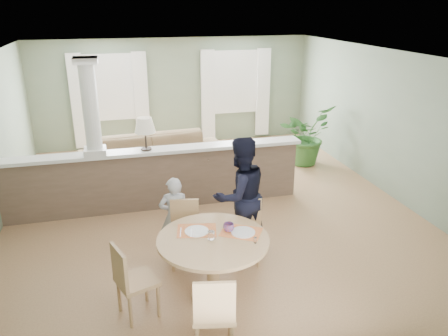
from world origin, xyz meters
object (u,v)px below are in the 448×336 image
object	(u,v)px
chair_side	(131,278)
sofa	(154,159)
houseplant	(305,135)
child_person	(175,217)
man_person	(240,196)
chair_far_man	(248,227)
dining_table	(214,250)
chair_near	(214,311)
chair_far_boy	(185,230)

from	to	relation	value
chair_side	sofa	bearing A→B (deg)	-28.77
chair_side	houseplant	bearing A→B (deg)	-62.74
child_person	sofa	bearing A→B (deg)	-85.62
sofa	man_person	world-z (taller)	man_person
sofa	man_person	distance (m)	3.35
sofa	chair_far_man	size ratio (longest dim) A/B	3.36
dining_table	chair_far_man	xyz separation A→B (m)	(0.67, 0.74, -0.17)
dining_table	chair_near	size ratio (longest dim) A/B	1.40
dining_table	chair_far_man	size ratio (longest dim) A/B	1.53
chair_far_man	man_person	distance (m)	0.46
sofa	dining_table	xyz separation A→B (m)	(0.32, -4.18, 0.22)
houseplant	man_person	size ratio (longest dim) A/B	0.76
dining_table	chair_far_man	distance (m)	1.01
chair_near	child_person	size ratio (longest dim) A/B	0.80
child_person	chair_far_man	bearing A→B (deg)	164.33
man_person	chair_far_man	bearing A→B (deg)	82.77
houseplant	chair_near	bearing A→B (deg)	-122.61
dining_table	child_person	bearing A→B (deg)	106.27
sofa	chair_near	world-z (taller)	chair_near
dining_table	chair_side	size ratio (longest dim) A/B	1.44
chair_far_boy	chair_near	bearing A→B (deg)	-79.79
sofa	chair_far_man	bearing A→B (deg)	-78.26
sofa	man_person	size ratio (longest dim) A/B	1.70
chair_near	sofa	bearing A→B (deg)	-77.43
houseplant	chair_far_boy	distance (m)	4.79
dining_table	man_person	distance (m)	1.19
dining_table	child_person	size ratio (longest dim) A/B	1.13
chair_far_boy	child_person	xyz separation A→B (m)	(-0.11, 0.24, 0.10)
dining_table	man_person	xyz separation A→B (m)	(0.63, 0.99, 0.22)
chair_near	dining_table	bearing A→B (deg)	-91.32
houseplant	child_person	size ratio (longest dim) A/B	1.11
child_person	houseplant	bearing A→B (deg)	-132.96
man_person	chair_side	bearing A→B (deg)	17.64
sofa	chair_side	bearing A→B (deg)	-103.44
dining_table	chair_side	bearing A→B (deg)	-171.59
dining_table	child_person	distance (m)	1.15
dining_table	chair_far_boy	xyz separation A→B (m)	(-0.21, 0.86, -0.15)
man_person	child_person	bearing A→B (deg)	-23.91
sofa	chair_side	xyz separation A→B (m)	(-0.70, -4.33, 0.09)
chair_near	child_person	distance (m)	2.07
man_person	chair_near	bearing A→B (deg)	49.50
chair_side	chair_near	bearing A→B (deg)	-155.11
sofa	dining_table	distance (m)	4.20
houseplant	dining_table	size ratio (longest dim) A/B	0.98
child_person	man_person	xyz separation A→B (m)	(0.95, -0.11, 0.27)
chair_far_man	man_person	world-z (taller)	man_person
chair_far_man	chair_near	size ratio (longest dim) A/B	0.91
houseplant	child_person	world-z (taller)	houseplant
chair_far_boy	child_person	size ratio (longest dim) A/B	0.76
sofa	chair_side	world-z (taller)	chair_side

